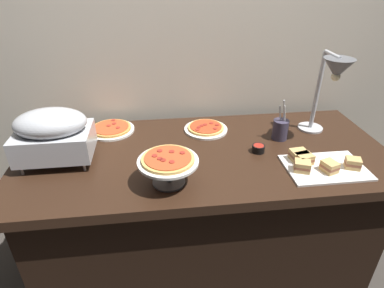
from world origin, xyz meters
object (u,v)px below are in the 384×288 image
at_px(chafing_dish, 53,134).
at_px(pizza_plate_raised_stand, 168,162).
at_px(pizza_plate_front, 206,128).
at_px(sandwich_platter, 320,164).
at_px(utensil_holder, 280,129).
at_px(heat_lamp, 333,76).
at_px(pizza_plate_center, 111,129).
at_px(sauce_cup_near, 258,148).

bearing_deg(chafing_dish, pizza_plate_raised_stand, -24.65).
xyz_separation_m(pizza_plate_front, sandwich_platter, (0.47, -0.45, 0.01)).
bearing_deg(pizza_plate_raised_stand, chafing_dish, 155.35).
height_order(chafing_dish, utensil_holder, chafing_dish).
bearing_deg(chafing_dish, pizza_plate_front, 17.31).
bearing_deg(heat_lamp, pizza_plate_raised_stand, -159.97).
distance_m(pizza_plate_center, utensil_holder, 0.95).
relative_size(heat_lamp, pizza_plate_raised_stand, 1.74).
height_order(pizza_plate_front, utensil_holder, utensil_holder).
distance_m(heat_lamp, sandwich_platter, 0.45).
xyz_separation_m(sandwich_platter, utensil_holder, (-0.08, 0.30, 0.04)).
xyz_separation_m(chafing_dish, pizza_plate_raised_stand, (0.52, -0.24, -0.05)).
bearing_deg(heat_lamp, sauce_cup_near, -164.97).
relative_size(chafing_dish, sauce_cup_near, 5.33).
xyz_separation_m(heat_lamp, sandwich_platter, (-0.14, -0.28, -0.33)).
bearing_deg(heat_lamp, chafing_dish, -177.11).
bearing_deg(pizza_plate_center, chafing_dish, -127.12).
relative_size(heat_lamp, pizza_plate_front, 1.84).
height_order(pizza_plate_front, sauce_cup_near, sauce_cup_near).
bearing_deg(sandwich_platter, sauce_cup_near, 143.56).
xyz_separation_m(pizza_plate_raised_stand, sandwich_platter, (0.71, 0.03, -0.08)).
xyz_separation_m(chafing_dish, sandwich_platter, (1.24, -0.21, -0.13)).
height_order(pizza_plate_front, sandwich_platter, sandwich_platter).
height_order(pizza_plate_raised_stand, sauce_cup_near, pizza_plate_raised_stand).
height_order(heat_lamp, sandwich_platter, heat_lamp).
distance_m(chafing_dish, pizza_plate_front, 0.81).
bearing_deg(utensil_holder, pizza_plate_front, 159.24).
height_order(sandwich_platter, utensil_holder, utensil_holder).
relative_size(pizza_plate_front, sandwich_platter, 0.67).
height_order(pizza_plate_raised_stand, utensil_holder, utensil_holder).
xyz_separation_m(chafing_dish, pizza_plate_front, (0.77, 0.24, -0.14)).
distance_m(pizza_plate_raised_stand, sandwich_platter, 0.72).
xyz_separation_m(sauce_cup_near, utensil_holder, (0.16, 0.12, 0.04)).
bearing_deg(sauce_cup_near, heat_lamp, 15.03).
bearing_deg(chafing_dish, sandwich_platter, -9.69).
distance_m(pizza_plate_front, utensil_holder, 0.42).
bearing_deg(utensil_holder, sandwich_platter, -74.54).
height_order(pizza_plate_center, utensil_holder, utensil_holder).
relative_size(heat_lamp, sandwich_platter, 1.23).
xyz_separation_m(sandwich_platter, sauce_cup_near, (-0.24, 0.18, -0.00)).
bearing_deg(sandwich_platter, heat_lamp, 63.78).
bearing_deg(pizza_plate_raised_stand, heat_lamp, 20.03).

